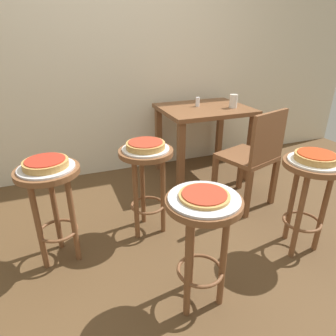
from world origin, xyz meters
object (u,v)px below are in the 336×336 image
at_px(stool_leftside, 51,194).
at_px(condiment_shaker, 198,102).
at_px(pizza_foreground, 204,195).
at_px(serving_plate_middle, 315,161).
at_px(wooden_chair, 254,155).
at_px(pizza_rear, 146,145).
at_px(pizza_leftside, 46,163).
at_px(dining_table, 204,120).
at_px(pizza_middle, 316,157).
at_px(serving_plate_leftside, 46,168).
at_px(stool_middle, 310,186).
at_px(stool_rear, 147,172).
at_px(stool_foreground, 202,229).
at_px(serving_plate_rear, 146,149).
at_px(serving_plate_foreground, 204,198).
at_px(cup_near_edge, 233,101).

relative_size(stool_leftside, condiment_shaker, 7.32).
height_order(pizza_foreground, serving_plate_middle, pizza_foreground).
relative_size(pizza_foreground, serving_plate_middle, 0.75).
bearing_deg(wooden_chair, pizza_rear, -177.64).
xyz_separation_m(stool_leftside, pizza_leftside, (-0.00, 0.00, 0.21)).
distance_m(serving_plate_middle, dining_table, 1.34).
relative_size(pizza_middle, serving_plate_leftside, 0.78).
bearing_deg(serving_plate_leftside, pizza_middle, -17.67).
relative_size(stool_middle, pizza_leftside, 2.55).
xyz_separation_m(stool_rear, wooden_chair, (0.94, 0.04, -0.02)).
xyz_separation_m(stool_foreground, serving_plate_leftside, (-0.70, 0.65, 0.18)).
xyz_separation_m(pizza_middle, serving_plate_rear, (-0.91, 0.58, -0.03)).
xyz_separation_m(pizza_leftside, pizza_rear, (0.64, 0.09, 0.00)).
bearing_deg(serving_plate_rear, stool_middle, -32.47).
xyz_separation_m(stool_leftside, stool_rear, (0.64, 0.09, 0.00)).
distance_m(serving_plate_middle, pizza_leftside, 1.63).
xyz_separation_m(serving_plate_leftside, dining_table, (1.47, 0.84, -0.07)).
bearing_deg(serving_plate_foreground, cup_near_edge, 53.22).
bearing_deg(stool_foreground, pizza_middle, 10.58).
height_order(cup_near_edge, wooden_chair, same).
bearing_deg(serving_plate_middle, pizza_rear, 147.53).
distance_m(stool_rear, condiment_shaker, 1.16).
relative_size(stool_leftside, dining_table, 0.77).
bearing_deg(cup_near_edge, wooden_chair, -104.24).
relative_size(stool_middle, cup_near_edge, 5.18).
relative_size(serving_plate_middle, condiment_shaker, 3.64).
bearing_deg(stool_middle, pizza_rear, 147.53).
relative_size(stool_leftside, stool_rear, 1.00).
distance_m(condiment_shaker, wooden_chair, 0.84).
distance_m(pizza_foreground, serving_plate_leftside, 0.96).
distance_m(stool_foreground, cup_near_edge, 1.74).
relative_size(stool_middle, dining_table, 0.77).
height_order(stool_middle, cup_near_edge, cup_near_edge).
bearing_deg(pizza_middle, stool_middle, 180.00).
relative_size(serving_plate_foreground, cup_near_edge, 2.76).
xyz_separation_m(pizza_leftside, serving_plate_rear, (0.64, 0.09, -0.03)).
bearing_deg(serving_plate_leftside, pizza_foreground, -43.11).
xyz_separation_m(pizza_middle, dining_table, (-0.08, 1.33, -0.09)).
height_order(stool_foreground, stool_leftside, same).
xyz_separation_m(stool_leftside, condiment_shaker, (1.42, 0.89, 0.28)).
bearing_deg(pizza_foreground, serving_plate_middle, 10.58).
height_order(pizza_rear, dining_table, dining_table).
xyz_separation_m(serving_plate_middle, pizza_middle, (0.00, 0.00, 0.03)).
bearing_deg(cup_near_edge, pizza_rear, -149.90).
relative_size(stool_rear, condiment_shaker, 7.32).
bearing_deg(cup_near_edge, serving_plate_leftside, -157.41).
bearing_deg(stool_leftside, serving_plate_foreground, -43.11).
height_order(pizza_middle, serving_plate_rear, pizza_middle).
height_order(stool_middle, stool_rear, same).
bearing_deg(pizza_leftside, dining_table, 29.66).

